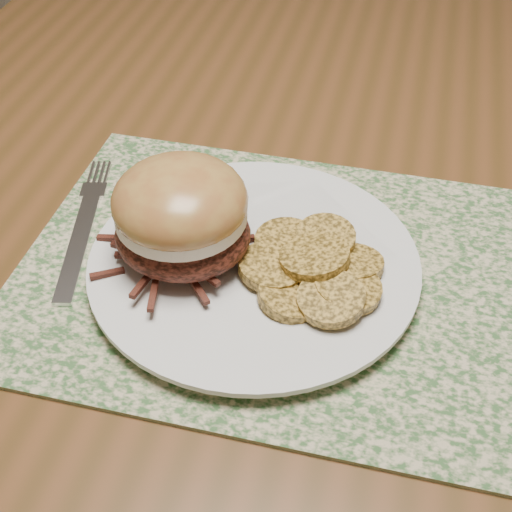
{
  "coord_description": "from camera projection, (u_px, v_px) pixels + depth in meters",
  "views": [
    {
      "loc": [
        -0.17,
        -0.62,
        1.17
      ],
      "look_at": [
        -0.27,
        -0.22,
        0.79
      ],
      "focal_mm": 50.0,
      "sensor_mm": 36.0,
      "label": 1
    }
  ],
  "objects": [
    {
      "name": "fork",
      "position": [
        84.0,
        224.0,
        0.65
      ],
      "size": [
        0.06,
        0.2,
        0.0
      ],
      "rotation": [
        0.0,
        0.0,
        0.24
      ],
      "color": "silver",
      "rests_on": "placemat"
    },
    {
      "name": "dinner_plate",
      "position": [
        254.0,
        265.0,
        0.6
      ],
      "size": [
        0.26,
        0.26,
        0.02
      ],
      "primitive_type": "cylinder",
      "color": "silver",
      "rests_on": "placemat"
    },
    {
      "name": "pork_sandwich",
      "position": [
        181.0,
        215.0,
        0.57
      ],
      "size": [
        0.13,
        0.13,
        0.09
      ],
      "rotation": [
        0.0,
        0.0,
        -0.2
      ],
      "color": "black",
      "rests_on": "dinner_plate"
    },
    {
      "name": "roasted_potatoes",
      "position": [
        314.0,
        268.0,
        0.57
      ],
      "size": [
        0.13,
        0.13,
        0.03
      ],
      "color": "#BA8D36",
      "rests_on": "dinner_plate"
    },
    {
      "name": "placemat",
      "position": [
        286.0,
        275.0,
        0.6
      ],
      "size": [
        0.45,
        0.33,
        0.0
      ],
      "primitive_type": "cube",
      "color": "#375D30",
      "rests_on": "dining_table"
    }
  ]
}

